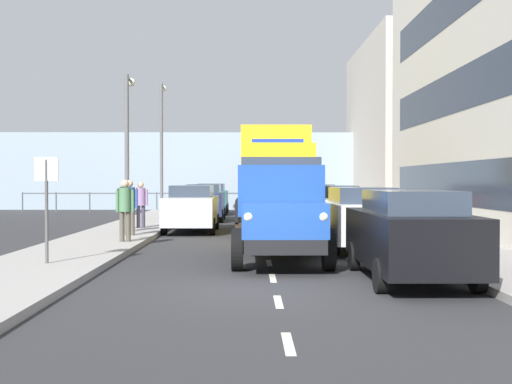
{
  "coord_description": "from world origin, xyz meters",
  "views": [
    {
      "loc": [
        0.45,
        11.67,
        1.91
      ],
      "look_at": [
        0.26,
        -8.1,
        1.56
      ],
      "focal_mm": 46.47,
      "sensor_mm": 36.0,
      "label": 1
    }
  ],
  "objects_px": {
    "truck_vintage_blue": "(280,212)",
    "car_red_kerbside_3": "(316,202)",
    "car_white_kerbside_1": "(360,217)",
    "street_sign": "(46,191)",
    "car_black_kerbside_near": "(409,234)",
    "lorry_cargo_yellow": "(274,176)",
    "pedestrian_strolling": "(141,201)",
    "pedestrian_couple_a": "(125,205)",
    "car_teal_oppositeside_2": "(211,198)",
    "car_grey_kerbside_2": "(332,208)",
    "car_silver_oppositeside_0": "(192,208)",
    "lamp_post_promenade": "(128,136)",
    "pedestrian_couple_b": "(125,201)",
    "car_navy_oppositeside_1": "(204,202)",
    "pedestrian_in_dark_coat": "(130,203)",
    "lamp_post_far": "(162,137)"
  },
  "relations": [
    {
      "from": "car_red_kerbside_3",
      "to": "pedestrian_couple_b",
      "type": "distance_m",
      "value": 10.66
    },
    {
      "from": "pedestrian_strolling",
      "to": "street_sign",
      "type": "relative_size",
      "value": 0.76
    },
    {
      "from": "car_black_kerbside_near",
      "to": "lorry_cargo_yellow",
      "type": "bearing_deg",
      "value": -80.66
    },
    {
      "from": "car_grey_kerbside_2",
      "to": "pedestrian_couple_b",
      "type": "height_order",
      "value": "pedestrian_couple_b"
    },
    {
      "from": "pedestrian_strolling",
      "to": "street_sign",
      "type": "distance_m",
      "value": 10.47
    },
    {
      "from": "car_white_kerbside_1",
      "to": "street_sign",
      "type": "relative_size",
      "value": 1.99
    },
    {
      "from": "truck_vintage_blue",
      "to": "car_black_kerbside_near",
      "type": "xyz_separation_m",
      "value": [
        -2.33,
        2.72,
        -0.28
      ]
    },
    {
      "from": "car_red_kerbside_3",
      "to": "pedestrian_couple_b",
      "type": "xyz_separation_m",
      "value": [
        7.28,
        7.78,
        0.3
      ]
    },
    {
      "from": "truck_vintage_blue",
      "to": "pedestrian_couple_b",
      "type": "bearing_deg",
      "value": -55.92
    },
    {
      "from": "truck_vintage_blue",
      "to": "lorry_cargo_yellow",
      "type": "relative_size",
      "value": 0.69
    },
    {
      "from": "truck_vintage_blue",
      "to": "pedestrian_couple_a",
      "type": "distance_m",
      "value": 5.69
    },
    {
      "from": "car_grey_kerbside_2",
      "to": "pedestrian_in_dark_coat",
      "type": "height_order",
      "value": "pedestrian_in_dark_coat"
    },
    {
      "from": "truck_vintage_blue",
      "to": "car_teal_oppositeside_2",
      "type": "xyz_separation_m",
      "value": [
        2.84,
        -21.78,
        -0.28
      ]
    },
    {
      "from": "truck_vintage_blue",
      "to": "lamp_post_promenade",
      "type": "xyz_separation_m",
      "value": [
        5.12,
        -8.83,
        2.35
      ]
    },
    {
      "from": "car_black_kerbside_near",
      "to": "pedestrian_couple_a",
      "type": "bearing_deg",
      "value": -44.42
    },
    {
      "from": "car_navy_oppositeside_1",
      "to": "lamp_post_promenade",
      "type": "bearing_deg",
      "value": 71.56
    },
    {
      "from": "car_white_kerbside_1",
      "to": "street_sign",
      "type": "xyz_separation_m",
      "value": [
        7.34,
        4.0,
        0.79
      ]
    },
    {
      "from": "car_grey_kerbside_2",
      "to": "car_silver_oppositeside_0",
      "type": "xyz_separation_m",
      "value": [
        5.16,
        -0.28,
        -0.0
      ]
    },
    {
      "from": "lamp_post_far",
      "to": "car_silver_oppositeside_0",
      "type": "bearing_deg",
      "value": 104.12
    },
    {
      "from": "street_sign",
      "to": "car_red_kerbside_3",
      "type": "bearing_deg",
      "value": -114.27
    },
    {
      "from": "truck_vintage_blue",
      "to": "car_white_kerbside_1",
      "type": "height_order",
      "value": "truck_vintage_blue"
    },
    {
      "from": "car_navy_oppositeside_1",
      "to": "pedestrian_in_dark_coat",
      "type": "xyz_separation_m",
      "value": [
        1.7,
        9.78,
        0.3
      ]
    },
    {
      "from": "car_grey_kerbside_2",
      "to": "pedestrian_strolling",
      "type": "distance_m",
      "value": 7.07
    },
    {
      "from": "car_red_kerbside_3",
      "to": "pedestrian_in_dark_coat",
      "type": "xyz_separation_m",
      "value": [
        6.86,
        9.2,
        0.3
      ]
    },
    {
      "from": "car_navy_oppositeside_1",
      "to": "car_white_kerbside_1",
      "type": "bearing_deg",
      "value": 111.88
    },
    {
      "from": "car_grey_kerbside_2",
      "to": "lamp_post_promenade",
      "type": "xyz_separation_m",
      "value": [
        7.45,
        0.08,
        2.63
      ]
    },
    {
      "from": "truck_vintage_blue",
      "to": "car_black_kerbside_near",
      "type": "distance_m",
      "value": 3.59
    },
    {
      "from": "car_navy_oppositeside_1",
      "to": "pedestrian_in_dark_coat",
      "type": "bearing_deg",
      "value": 80.15
    },
    {
      "from": "car_black_kerbside_near",
      "to": "lamp_post_far",
      "type": "relative_size",
      "value": 0.69
    },
    {
      "from": "car_black_kerbside_near",
      "to": "car_silver_oppositeside_0",
      "type": "relative_size",
      "value": 1.02
    },
    {
      "from": "car_black_kerbside_near",
      "to": "pedestrian_couple_a",
      "type": "height_order",
      "value": "pedestrian_couple_a"
    },
    {
      "from": "street_sign",
      "to": "pedestrian_strolling",
      "type": "bearing_deg",
      "value": -91.54
    },
    {
      "from": "lorry_cargo_yellow",
      "to": "lamp_post_promenade",
      "type": "distance_m",
      "value": 5.67
    },
    {
      "from": "lamp_post_promenade",
      "to": "car_silver_oppositeside_0",
      "type": "bearing_deg",
      "value": -170.96
    },
    {
      "from": "lorry_cargo_yellow",
      "to": "street_sign",
      "type": "bearing_deg",
      "value": 64.81
    },
    {
      "from": "car_red_kerbside_3",
      "to": "car_teal_oppositeside_2",
      "type": "relative_size",
      "value": 1.04
    },
    {
      "from": "car_red_kerbside_3",
      "to": "pedestrian_couple_b",
      "type": "relative_size",
      "value": 2.49
    },
    {
      "from": "lorry_cargo_yellow",
      "to": "lamp_post_promenade",
      "type": "bearing_deg",
      "value": 12.15
    },
    {
      "from": "lorry_cargo_yellow",
      "to": "lamp_post_far",
      "type": "distance_m",
      "value": 10.19
    },
    {
      "from": "truck_vintage_blue",
      "to": "pedestrian_couple_b",
      "type": "xyz_separation_m",
      "value": [
        4.96,
        -7.33,
        0.02
      ]
    },
    {
      "from": "car_teal_oppositeside_2",
      "to": "pedestrian_strolling",
      "type": "relative_size",
      "value": 2.5
    },
    {
      "from": "car_navy_oppositeside_1",
      "to": "street_sign",
      "type": "relative_size",
      "value": 1.74
    },
    {
      "from": "lorry_cargo_yellow",
      "to": "car_navy_oppositeside_1",
      "type": "bearing_deg",
      "value": -61.67
    },
    {
      "from": "lorry_cargo_yellow",
      "to": "car_teal_oppositeside_2",
      "type": "relative_size",
      "value": 1.93
    },
    {
      "from": "lamp_post_far",
      "to": "car_white_kerbside_1",
      "type": "bearing_deg",
      "value": 115.66
    },
    {
      "from": "car_red_kerbside_3",
      "to": "car_silver_oppositeside_0",
      "type": "bearing_deg",
      "value": 48.85
    },
    {
      "from": "pedestrian_strolling",
      "to": "truck_vintage_blue",
      "type": "bearing_deg",
      "value": 117.03
    },
    {
      "from": "truck_vintage_blue",
      "to": "car_red_kerbside_3",
      "type": "height_order",
      "value": "truck_vintage_blue"
    },
    {
      "from": "car_silver_oppositeside_0",
      "to": "car_teal_oppositeside_2",
      "type": "distance_m",
      "value": 12.59
    },
    {
      "from": "car_black_kerbside_near",
      "to": "pedestrian_couple_b",
      "type": "relative_size",
      "value": 2.59
    }
  ]
}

